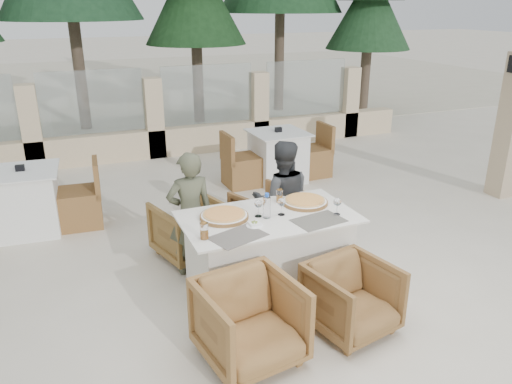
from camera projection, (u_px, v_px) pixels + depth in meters
name	position (u px, v px, depth m)	size (l,w,h in m)	color
ground	(258.00, 287.00, 4.87)	(80.00, 80.00, 0.00)	beige
sand_patch	(101.00, 84.00, 16.99)	(30.00, 16.00, 0.01)	beige
perimeter_wall_far	(154.00, 112.00, 8.74)	(10.00, 0.34, 1.60)	beige
lantern_pillar	(512.00, 127.00, 6.87)	(0.34, 0.34, 2.00)	tan
pine_centre	(195.00, 8.00, 10.75)	(2.20, 2.20, 5.00)	#1B3F1C
pine_far_right	(369.00, 19.00, 11.65)	(1.98, 1.98, 4.50)	#1E4322
dining_table	(268.00, 253.00, 4.70)	(1.60, 0.90, 0.77)	silver
placemat_near_left	(238.00, 236.00, 4.16)	(0.45, 0.30, 0.00)	#635C55
placemat_near_right	(319.00, 221.00, 4.46)	(0.45, 0.30, 0.00)	#605C52
pizza_left	(224.00, 215.00, 4.51)	(0.44, 0.44, 0.06)	orange
pizza_right	(305.00, 201.00, 4.84)	(0.44, 0.44, 0.06)	orange
water_bottle	(267.00, 206.00, 4.49)	(0.07, 0.07, 0.24)	#BFE2FC
wine_glass_centre	(258.00, 207.00, 4.52)	(0.08, 0.08, 0.18)	white
wine_glass_near	(282.00, 206.00, 4.56)	(0.08, 0.08, 0.18)	silver
wine_glass_corner	(337.00, 205.00, 4.56)	(0.08, 0.08, 0.18)	silver
beer_glass_left	(204.00, 231.00, 4.10)	(0.07, 0.07, 0.14)	#C5711B
beer_glass_right	(279.00, 196.00, 4.86)	(0.06, 0.06, 0.13)	orange
olive_dish	(255.00, 224.00, 4.35)	(0.11, 0.11, 0.04)	white
armchair_far_left	(189.00, 229.00, 5.38)	(0.67, 0.69, 0.63)	olive
armchair_far_right	(268.00, 215.00, 5.73)	(0.66, 0.68, 0.62)	olive
armchair_near_left	(250.00, 322.00, 3.78)	(0.71, 0.73, 0.66)	olive
armchair_near_right	(352.00, 298.00, 4.14)	(0.64, 0.66, 0.60)	brown
diner_left	(190.00, 214.00, 4.94)	(0.47, 0.31, 1.28)	#4B4E39
diner_right	(282.00, 200.00, 5.27)	(0.63, 0.49, 1.29)	#323437
bg_table_a	(26.00, 201.00, 5.93)	(1.64, 0.82, 0.77)	white
bg_table_b	(278.00, 156.00, 7.68)	(1.64, 0.82, 0.77)	silver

